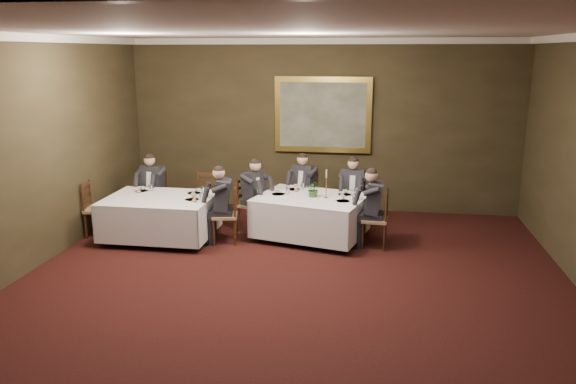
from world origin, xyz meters
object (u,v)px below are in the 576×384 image
(chair_main_backleft, at_px, (304,207))
(chair_sec_backright, at_px, (205,210))
(chair_sec_endleft, at_px, (99,220))
(candlestick, at_px, (326,187))
(diner_main_backleft, at_px, (304,196))
(diner_main_endright, at_px, (375,218))
(chair_main_endright, at_px, (375,231))
(chair_sec_backleft, at_px, (155,208))
(chair_main_backright, at_px, (353,212))
(centerpiece, at_px, (314,188))
(diner_main_backright, at_px, (353,201))
(chair_sec_endright, at_px, (226,227))
(chair_main_endleft, at_px, (252,215))
(painting, at_px, (323,115))
(diner_sec_endright, at_px, (225,214))
(table_main, at_px, (311,214))
(diner_main_endleft, at_px, (252,204))
(table_second, at_px, (160,214))
(diner_sec_backleft, at_px, (154,196))

(chair_main_backleft, distance_m, chair_sec_backright, 1.94)
(chair_sec_endleft, relative_size, candlestick, 1.93)
(diner_main_backleft, xyz_separation_m, diner_main_endright, (1.37, -1.31, 0.00))
(chair_main_endright, height_order, chair_sec_backleft, same)
(chair_main_backright, bearing_deg, chair_sec_endleft, 22.97)
(centerpiece, bearing_deg, diner_main_backright, 49.72)
(chair_sec_endright, bearing_deg, chair_main_endleft, -34.32)
(centerpiece, bearing_deg, painting, 91.36)
(diner_sec_endright, bearing_deg, chair_sec_endleft, 78.22)
(table_main, height_order, centerpiece, centerpiece)
(centerpiece, height_order, candlestick, candlestick)
(chair_main_endleft, xyz_separation_m, chair_sec_endright, (-0.31, -0.74, 0.00))
(centerpiece, xyz_separation_m, candlestick, (0.22, -0.04, 0.04))
(chair_sec_endright, height_order, chair_sec_endleft, same)
(diner_main_backright, bearing_deg, table_main, 55.52)
(chair_main_backright, bearing_deg, diner_main_backleft, -5.92)
(chair_main_endleft, relative_size, chair_sec_backleft, 1.00)
(diner_main_backleft, xyz_separation_m, chair_sec_backleft, (-2.87, -0.52, -0.23))
(chair_main_backleft, bearing_deg, chair_main_endleft, 63.03)
(diner_main_backright, relative_size, chair_sec_endleft, 1.35)
(table_main, relative_size, painting, 1.08)
(chair_main_endleft, height_order, diner_main_endleft, diner_main_endleft)
(diner_sec_endright, bearing_deg, table_second, 78.18)
(chair_main_endright, height_order, diner_sec_endright, diner_sec_endright)
(candlestick, distance_m, painting, 2.25)
(chair_main_backright, bearing_deg, diner_sec_endright, 37.59)
(chair_sec_backleft, distance_m, painting, 3.83)
(diner_main_endleft, height_order, chair_sec_endleft, diner_main_endleft)
(diner_main_backleft, distance_m, chair_sec_endright, 1.91)
(chair_sec_backright, distance_m, centerpiece, 2.31)
(diner_sec_backleft, distance_m, candlestick, 3.46)
(diner_main_backright, distance_m, diner_main_endright, 1.15)
(diner_sec_backleft, height_order, painting, painting)
(diner_main_backleft, height_order, centerpiece, diner_main_backleft)
(chair_main_backright, height_order, chair_sec_backleft, same)
(diner_main_backright, relative_size, candlestick, 2.60)
(table_second, relative_size, chair_sec_backleft, 1.87)
(diner_main_endleft, height_order, chair_sec_backright, diner_main_endleft)
(chair_main_endright, height_order, chair_sec_endright, same)
(diner_main_endleft, xyz_separation_m, chair_sec_backleft, (-2.00, 0.23, -0.23))
(table_second, relative_size, diner_sec_endright, 1.39)
(diner_main_endright, distance_m, chair_sec_backright, 3.34)
(chair_sec_endleft, bearing_deg, candlestick, 87.76)
(centerpiece, distance_m, candlestick, 0.23)
(chair_main_backright, distance_m, chair_sec_backright, 2.84)
(table_second, height_order, diner_main_backleft, diner_main_backleft)
(diner_sec_backleft, relative_size, painting, 0.68)
(painting, bearing_deg, chair_main_backright, -58.17)
(diner_main_endleft, distance_m, diner_main_endright, 2.31)
(diner_main_backright, bearing_deg, chair_sec_backright, 13.14)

